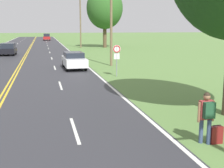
{
  "coord_description": "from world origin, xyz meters",
  "views": [
    {
      "loc": [
        2.2,
        -3.45,
        3.72
      ],
      "look_at": [
        5.39,
        10.89,
        1.03
      ],
      "focal_mm": 50.0,
      "sensor_mm": 36.0,
      "label": 1
    }
  ],
  "objects_px": {
    "hitchhiker_person": "(207,113)",
    "suitcase": "(216,135)",
    "tree_mid_treeline": "(105,8)",
    "car_black_hatchback_mid_near": "(8,49)",
    "traffic_sign": "(117,53)",
    "car_red_van_mid_far": "(47,37)",
    "car_white_sedan_approaching": "(74,60)"
  },
  "relations": [
    {
      "from": "hitchhiker_person",
      "to": "suitcase",
      "type": "height_order",
      "value": "hitchhiker_person"
    },
    {
      "from": "tree_mid_treeline",
      "to": "car_white_sedan_approaching",
      "type": "relative_size",
      "value": 2.28
    },
    {
      "from": "tree_mid_treeline",
      "to": "hitchhiker_person",
      "type": "bearing_deg",
      "value": -97.39
    },
    {
      "from": "car_red_van_mid_far",
      "to": "tree_mid_treeline",
      "type": "bearing_deg",
      "value": 17.38
    },
    {
      "from": "traffic_sign",
      "to": "car_black_hatchback_mid_near",
      "type": "xyz_separation_m",
      "value": [
        -9.91,
        20.56,
        -0.94
      ]
    },
    {
      "from": "tree_mid_treeline",
      "to": "car_black_hatchback_mid_near",
      "type": "distance_m",
      "value": 21.16
    },
    {
      "from": "suitcase",
      "to": "hitchhiker_person",
      "type": "bearing_deg",
      "value": 83.87
    },
    {
      "from": "traffic_sign",
      "to": "car_black_hatchback_mid_near",
      "type": "bearing_deg",
      "value": 115.73
    },
    {
      "from": "suitcase",
      "to": "car_white_sedan_approaching",
      "type": "height_order",
      "value": "car_white_sedan_approaching"
    },
    {
      "from": "hitchhiker_person",
      "to": "car_white_sedan_approaching",
      "type": "distance_m",
      "value": 19.49
    },
    {
      "from": "hitchhiker_person",
      "to": "car_black_hatchback_mid_near",
      "type": "bearing_deg",
      "value": 13.47
    },
    {
      "from": "car_red_van_mid_far",
      "to": "traffic_sign",
      "type": "bearing_deg",
      "value": 4.7
    },
    {
      "from": "hitchhiker_person",
      "to": "car_red_van_mid_far",
      "type": "distance_m",
      "value": 81.69
    },
    {
      "from": "hitchhiker_person",
      "to": "traffic_sign",
      "type": "bearing_deg",
      "value": -3.57
    },
    {
      "from": "car_white_sedan_approaching",
      "to": "traffic_sign",
      "type": "bearing_deg",
      "value": 26.23
    },
    {
      "from": "hitchhiker_person",
      "to": "car_black_hatchback_mid_near",
      "type": "distance_m",
      "value": 36.03
    },
    {
      "from": "hitchhiker_person",
      "to": "car_red_van_mid_far",
      "type": "xyz_separation_m",
      "value": [
        -3.7,
        81.6,
        -0.06
      ]
    },
    {
      "from": "suitcase",
      "to": "car_black_hatchback_mid_near",
      "type": "xyz_separation_m",
      "value": [
        -9.82,
        34.79,
        0.56
      ]
    },
    {
      "from": "suitcase",
      "to": "car_black_hatchback_mid_near",
      "type": "height_order",
      "value": "car_black_hatchback_mid_near"
    },
    {
      "from": "traffic_sign",
      "to": "car_black_hatchback_mid_near",
      "type": "height_order",
      "value": "traffic_sign"
    },
    {
      "from": "suitcase",
      "to": "traffic_sign",
      "type": "relative_size",
      "value": 0.26
    },
    {
      "from": "suitcase",
      "to": "tree_mid_treeline",
      "type": "xyz_separation_m",
      "value": [
        5.81,
        47.65,
        6.74
      ]
    },
    {
      "from": "car_red_van_mid_far",
      "to": "hitchhiker_person",
      "type": "bearing_deg",
      "value": 3.77
    },
    {
      "from": "hitchhiker_person",
      "to": "car_white_sedan_approaching",
      "type": "relative_size",
      "value": 0.36
    },
    {
      "from": "tree_mid_treeline",
      "to": "car_black_hatchback_mid_near",
      "type": "height_order",
      "value": "tree_mid_treeline"
    },
    {
      "from": "traffic_sign",
      "to": "car_white_sedan_approaching",
      "type": "distance_m",
      "value": 5.92
    },
    {
      "from": "suitcase",
      "to": "traffic_sign",
      "type": "distance_m",
      "value": 14.31
    },
    {
      "from": "traffic_sign",
      "to": "tree_mid_treeline",
      "type": "height_order",
      "value": "tree_mid_treeline"
    },
    {
      "from": "suitcase",
      "to": "tree_mid_treeline",
      "type": "distance_m",
      "value": 48.48
    },
    {
      "from": "traffic_sign",
      "to": "car_white_sedan_approaching",
      "type": "bearing_deg",
      "value": 117.93
    },
    {
      "from": "hitchhiker_person",
      "to": "suitcase",
      "type": "relative_size",
      "value": 2.72
    },
    {
      "from": "car_black_hatchback_mid_near",
      "to": "hitchhiker_person",
      "type": "bearing_deg",
      "value": -163.18
    }
  ]
}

